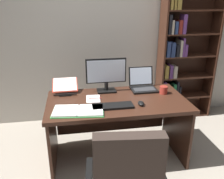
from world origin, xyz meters
The scene contains 12 objects.
wall_back centered at (0.00, 1.92, 1.31)m, with size 5.65×0.12×2.62m, color #B2ADA3.
desk centered at (-0.10, 0.87, 0.54)m, with size 1.53×0.81×0.74m.
bookshelf centered at (1.05, 1.71, 0.97)m, with size 0.85×0.28×1.96m.
monitor centered at (-0.18, 1.07, 0.94)m, with size 0.47×0.16×0.40m.
laptop centered at (0.27, 1.07, 0.79)m, with size 0.31×0.30×0.25m.
keyboard centered at (-0.18, 0.62, 0.75)m, with size 0.42×0.15×0.02m, color black.
computer_mouse centered at (0.12, 0.62, 0.76)m, with size 0.06×0.10×0.04m, color black.
reading_stand_with_book centered at (-0.66, 1.13, 0.81)m, with size 0.29×0.28×0.14m.
open_binder centered at (-0.53, 0.57, 0.75)m, with size 0.53×0.32×0.02m.
notepad centered at (-0.36, 0.85, 0.74)m, with size 0.15×0.21×0.01m, color white.
pen centered at (-0.34, 0.85, 0.75)m, with size 0.01×0.01×0.14m, color maroon.
coffee_mug centered at (0.47, 0.88, 0.78)m, with size 0.09×0.09×0.09m, color maroon.
Camera 1 is at (-0.55, -1.56, 1.79)m, focal length 38.10 mm.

